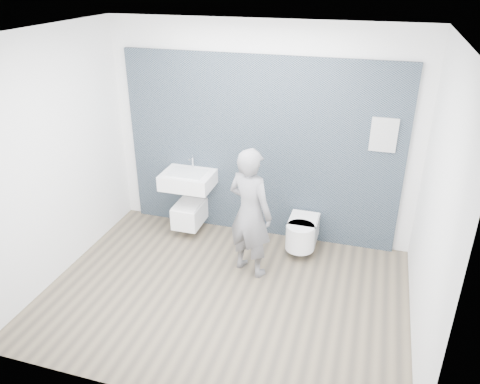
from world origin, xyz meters
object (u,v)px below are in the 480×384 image
(toilet_square, at_px, (190,212))
(visitor, at_px, (250,213))
(toilet_rounded, at_px, (302,232))
(washbasin, at_px, (188,179))

(toilet_square, relative_size, visitor, 0.43)
(toilet_rounded, bearing_deg, visitor, -131.06)
(toilet_rounded, xyz_separation_m, visitor, (-0.52, -0.60, 0.51))
(visitor, bearing_deg, toilet_rounded, -109.53)
(toilet_square, xyz_separation_m, visitor, (1.04, -0.66, 0.49))
(toilet_rounded, bearing_deg, toilet_square, 177.64)
(washbasin, distance_m, toilet_rounded, 1.65)
(toilet_rounded, relative_size, visitor, 0.39)
(washbasin, xyz_separation_m, toilet_square, (0.00, 0.00, -0.49))
(toilet_rounded, distance_m, visitor, 0.95)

